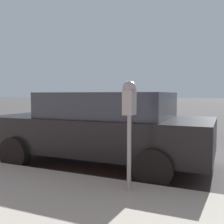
{
  "coord_description": "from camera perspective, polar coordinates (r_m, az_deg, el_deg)",
  "views": [
    {
      "loc": [
        -5.92,
        -1.45,
        1.48
      ],
      "look_at": [
        -2.51,
        0.08,
        1.23
      ],
      "focal_mm": 42.0,
      "sensor_mm": 36.0,
      "label": 1
    }
  ],
  "objects": [
    {
      "name": "ground_plane",
      "position": [
        6.27,
        10.24,
        -9.87
      ],
      "size": [
        220.0,
        220.0,
        0.0
      ],
      "primitive_type": "plane",
      "color": "#3D3A3A"
    },
    {
      "name": "parking_meter",
      "position": [
        3.6,
        3.8,
        1.08
      ],
      "size": [
        0.21,
        0.19,
        1.52
      ],
      "color": "gray",
      "rests_on": "sidewalk"
    },
    {
      "name": "car_black",
      "position": [
        5.5,
        -2.26,
        -3.23
      ],
      "size": [
        2.18,
        4.55,
        1.52
      ],
      "rotation": [
        0.0,
        0.0,
        0.01
      ],
      "color": "black",
      "rests_on": "ground_plane"
    }
  ]
}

